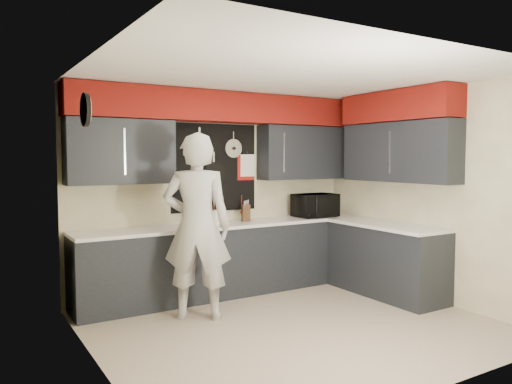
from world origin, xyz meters
TOP-DOWN VIEW (x-y plane):
  - ground at (0.00, 0.00)m, footprint 4.00×4.00m
  - back_wall_assembly at (0.01, 1.60)m, footprint 4.00×0.36m
  - right_wall_assembly at (1.85, 0.26)m, footprint 0.36×3.50m
  - left_wall_assembly at (-1.99, 0.02)m, footprint 0.05×3.50m
  - base_cabinets at (0.49, 1.13)m, footprint 3.95×2.20m
  - microwave at (1.36, 1.39)m, footprint 0.59×0.40m
  - knife_block at (0.28, 1.48)m, footprint 0.12×0.12m
  - utensil_crock at (-0.19, 1.45)m, footprint 0.14×0.14m
  - coffee_maker at (-0.39, 1.44)m, footprint 0.19×0.22m
  - person at (-0.76, 0.75)m, footprint 0.88×0.80m

SIDE VIEW (x-z plane):
  - ground at x=0.00m, z-range 0.00..0.00m
  - base_cabinets at x=0.49m, z-range 0.00..0.92m
  - utensil_crock at x=-0.19m, z-range 0.92..1.09m
  - person at x=-0.76m, z-range 0.00..2.02m
  - knife_block at x=0.28m, z-range 0.92..1.14m
  - coffee_maker at x=-0.39m, z-range 0.93..1.22m
  - microwave at x=1.36m, z-range 0.92..1.25m
  - left_wall_assembly at x=-1.99m, z-range 0.03..2.63m
  - right_wall_assembly at x=1.85m, z-range 0.64..3.24m
  - back_wall_assembly at x=0.01m, z-range 0.71..3.31m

